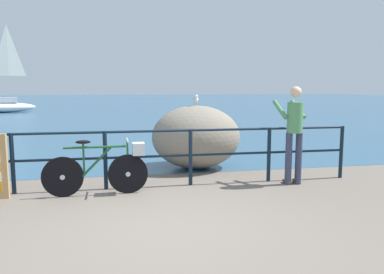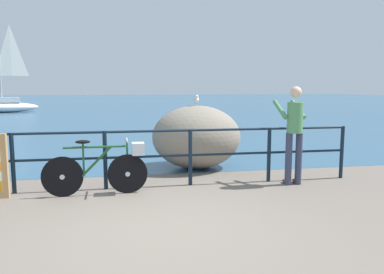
% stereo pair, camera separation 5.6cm
% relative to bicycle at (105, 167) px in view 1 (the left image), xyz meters
% --- Properties ---
extents(ground_plane, '(120.00, 120.00, 0.10)m').
position_rel_bicycle_xyz_m(ground_plane, '(0.75, 18.31, -0.51)').
color(ground_plane, '#6B6056').
extents(sea_surface, '(120.00, 90.00, 0.01)m').
position_rel_bicycle_xyz_m(sea_surface, '(0.75, 46.27, -0.46)').
color(sea_surface, '#2D5675').
rests_on(sea_surface, ground_plane).
extents(promenade_railing, '(7.57, 0.07, 1.02)m').
position_rel_bicycle_xyz_m(promenade_railing, '(0.75, 0.35, 0.18)').
color(promenade_railing, black).
rests_on(promenade_railing, ground_plane).
extents(bicycle, '(1.70, 0.48, 0.92)m').
position_rel_bicycle_xyz_m(bicycle, '(0.00, 0.00, 0.00)').
color(bicycle, black).
rests_on(bicycle, ground_plane).
extents(person_at_railing, '(0.46, 0.64, 1.78)m').
position_rel_bicycle_xyz_m(person_at_railing, '(3.35, 0.07, 0.53)').
color(person_at_railing, '#333851').
rests_on(person_at_railing, ground_plane).
extents(breakwater_boulder_main, '(1.93, 1.70, 1.37)m').
position_rel_bicycle_xyz_m(breakwater_boulder_main, '(1.89, 1.79, 0.22)').
color(breakwater_boulder_main, gray).
rests_on(breakwater_boulder_main, ground).
extents(seagull, '(0.15, 0.34, 0.23)m').
position_rel_bicycle_xyz_m(seagull, '(1.90, 1.86, 1.05)').
color(seagull, gold).
rests_on(seagull, breakwater_boulder_main).
extents(sailboat, '(4.58, 2.76, 6.16)m').
position_rel_bicycle_xyz_m(sailboat, '(-7.87, 22.56, 0.24)').
color(sailboat, white).
rests_on(sailboat, sea_surface).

